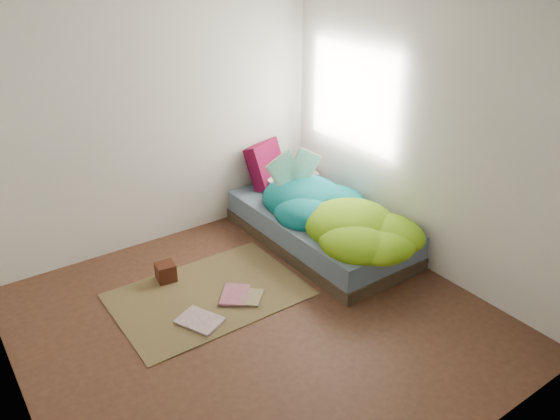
# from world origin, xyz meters

# --- Properties ---
(ground) EXTENTS (3.50, 3.50, 0.00)m
(ground) POSITION_xyz_m (0.00, 0.00, 0.00)
(ground) COLOR #45261A
(ground) RESTS_ON ground
(room_walls) EXTENTS (3.54, 3.54, 2.62)m
(room_walls) POSITION_xyz_m (0.01, 0.01, 1.63)
(room_walls) COLOR silver
(room_walls) RESTS_ON ground
(bed) EXTENTS (1.00, 2.00, 0.34)m
(bed) POSITION_xyz_m (1.22, 0.72, 0.17)
(bed) COLOR #31241B
(bed) RESTS_ON ground
(duvet) EXTENTS (0.96, 1.84, 0.34)m
(duvet) POSITION_xyz_m (1.22, 0.50, 0.51)
(duvet) COLOR #075770
(duvet) RESTS_ON bed
(rug) EXTENTS (1.60, 1.10, 0.01)m
(rug) POSITION_xyz_m (-0.15, 0.55, 0.01)
(rug) COLOR brown
(rug) RESTS_ON ground
(pillow_floral) EXTENTS (0.62, 0.39, 0.14)m
(pillow_floral) POSITION_xyz_m (1.39, 1.51, 0.41)
(pillow_floral) COLOR beige
(pillow_floral) RESTS_ON bed
(pillow_magenta) EXTENTS (0.49, 0.34, 0.48)m
(pillow_magenta) POSITION_xyz_m (1.18, 1.63, 0.58)
(pillow_magenta) COLOR #510521
(pillow_magenta) RESTS_ON bed
(open_book) EXTENTS (0.50, 0.17, 0.30)m
(open_book) POSITION_xyz_m (1.15, 1.06, 0.83)
(open_book) COLOR #308C2D
(open_book) RESTS_ON duvet
(wooden_box) EXTENTS (0.18, 0.18, 0.16)m
(wooden_box) POSITION_xyz_m (-0.35, 0.97, 0.09)
(wooden_box) COLOR #3B110D
(wooden_box) RESTS_ON rug
(floor_book_a) EXTENTS (0.38, 0.42, 0.03)m
(floor_book_a) POSITION_xyz_m (-0.51, 0.19, 0.03)
(floor_book_a) COLOR silver
(floor_book_a) RESTS_ON rug
(floor_book_b) EXTENTS (0.38, 0.39, 0.03)m
(floor_book_b) POSITION_xyz_m (-0.07, 0.47, 0.03)
(floor_book_b) COLOR #BD6D86
(floor_book_b) RESTS_ON rug
(floor_book_c) EXTENTS (0.41, 0.41, 0.03)m
(floor_book_c) POSITION_xyz_m (-0.03, 0.25, 0.02)
(floor_book_c) COLOR tan
(floor_book_c) RESTS_ON rug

